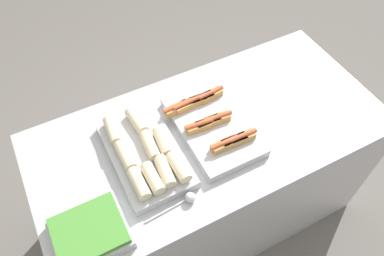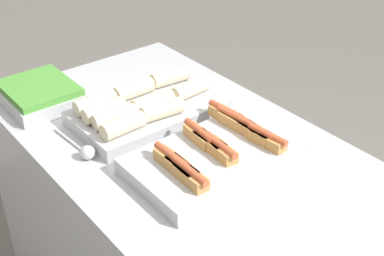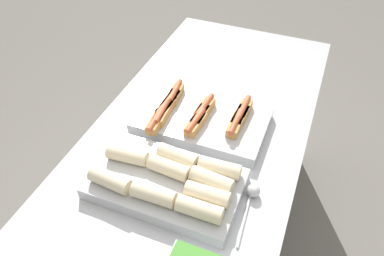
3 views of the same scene
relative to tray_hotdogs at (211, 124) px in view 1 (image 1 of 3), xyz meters
name	(u,v)px [view 1 (image 1 of 3)]	position (x,y,z in m)	size (l,w,h in m)	color
ground_plane	(205,210)	(-0.01, -0.01, -0.95)	(12.00, 12.00, 0.00)	slate
counter	(207,176)	(-0.01, -0.01, -0.49)	(1.78, 0.85, 0.91)	#B7BABF
tray_hotdogs	(211,124)	(0.00, 0.00, 0.00)	(0.36, 0.53, 0.10)	#B7BABF
tray_wraps	(146,154)	(-0.36, -0.02, 0.01)	(0.31, 0.52, 0.11)	#B7BABF
tray_side_front	(90,233)	(-0.71, -0.26, 0.00)	(0.30, 0.26, 0.07)	#B7BABF
serving_spoon_near	(186,200)	(-0.29, -0.30, -0.02)	(0.24, 0.05, 0.05)	silver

